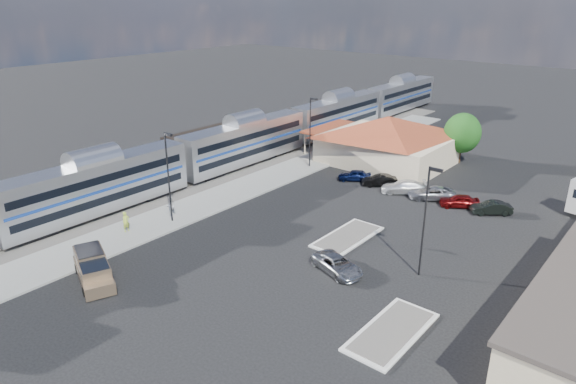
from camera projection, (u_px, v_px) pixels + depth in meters
The scene contains 22 objects.
ground at pixel (299, 233), 47.61m from camera, with size 280.00×280.00×0.00m, color black.
railbed at pixel (210, 166), 65.82m from camera, with size 16.00×100.00×0.12m, color #4C4944.
platform at pixel (250, 186), 59.02m from camera, with size 5.50×92.00×0.18m, color gray.
passenger_train at pixel (245, 144), 65.59m from camera, with size 3.00×104.00×5.55m.
freight_cars at pixel (210, 144), 69.06m from camera, with size 2.80×46.00×4.00m.
station_depot at pixel (387, 139), 66.47m from camera, with size 18.35×12.24×6.20m.
traffic_island_south at pixel (348, 237), 46.64m from camera, with size 3.30×7.50×0.21m.
traffic_island_north at pixel (392, 331), 33.50m from camera, with size 3.30×7.50×0.21m.
lamp_plat_s at pixel (169, 170), 47.84m from camera, with size 1.08×0.25×9.00m.
lamp_plat_n at pixel (311, 127), 63.68m from camera, with size 1.08×0.25×9.00m.
lamp_lot at pixel (426, 213), 38.51m from camera, with size 1.08×0.25×9.00m.
tree_depot at pixel (462, 133), 65.98m from camera, with size 4.71×4.71×6.63m.
pickup_truck at pixel (93, 270), 39.25m from camera, with size 6.33×4.21×2.06m.
suv at pixel (337, 265), 40.65m from camera, with size 2.19×4.76×1.32m, color gray.
person_a at pixel (126, 222), 47.18m from camera, with size 0.70×0.46×1.93m, color #BAD141.
person_b at pixel (171, 206), 50.79m from camera, with size 0.93×0.73×1.92m, color silver.
parked_car_a at pixel (355, 175), 60.79m from camera, with size 1.56×3.88×1.32m, color #0C163F.
parked_car_b at pixel (380, 180), 59.11m from camera, with size 1.40×4.02×1.33m, color black.
parked_car_c at pixel (403, 187), 56.97m from camera, with size 2.02×4.96×1.44m, color white.
parked_car_d at pixel (432, 193), 55.30m from camera, with size 2.32×5.03×1.40m, color gray.
parked_car_e at pixel (459, 201), 53.19m from camera, with size 1.60×3.97×1.35m, color maroon.
parked_car_f at pixel (491, 208), 51.51m from camera, with size 1.39×3.99×1.31m, color black.
Camera 1 is at (26.58, -33.90, 20.66)m, focal length 32.00 mm.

